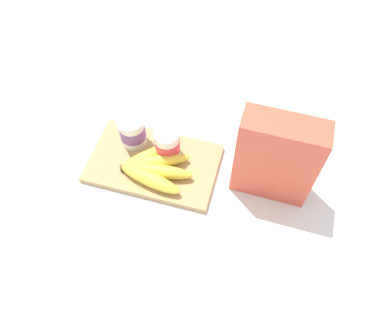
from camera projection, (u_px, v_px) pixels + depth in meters
The scene contains 6 objects.
ground_plane at pixel (154, 165), 1.02m from camera, with size 2.40×2.40×0.00m, color white.
cutting_board at pixel (154, 163), 1.02m from camera, with size 0.35×0.21×0.02m, color tan.
cereal_box at pixel (276, 159), 0.88m from camera, with size 0.19×0.08×0.26m, color #D85138.
yogurt_cup_front at pixel (132, 131), 1.01m from camera, with size 0.08×0.08×0.09m.
yogurt_cup_back at pixel (167, 144), 0.99m from camera, with size 0.07×0.07×0.09m.
banana_bunch at pixel (153, 168), 0.98m from camera, with size 0.20×0.18×0.04m.
Camera 1 is at (0.25, -0.51, 0.86)m, focal length 34.80 mm.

